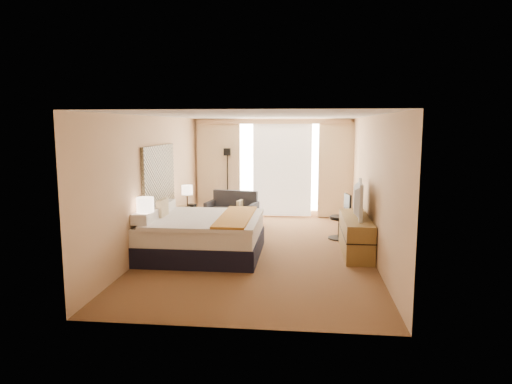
# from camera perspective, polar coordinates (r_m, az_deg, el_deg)

# --- Properties ---
(floor) EXTENTS (4.20, 7.00, 0.02)m
(floor) POSITION_cam_1_polar(r_m,az_deg,el_deg) (9.00, 0.53, -7.27)
(floor) COLOR #532417
(floor) RESTS_ON ground
(ceiling) EXTENTS (4.20, 7.00, 0.02)m
(ceiling) POSITION_cam_1_polar(r_m,az_deg,el_deg) (8.67, 0.55, 9.51)
(ceiling) COLOR silver
(ceiling) RESTS_ON wall_back
(wall_back) EXTENTS (4.20, 0.02, 2.60)m
(wall_back) POSITION_cam_1_polar(r_m,az_deg,el_deg) (12.21, 2.13, 3.05)
(wall_back) COLOR #E4B78B
(wall_back) RESTS_ON ground
(wall_front) EXTENTS (4.20, 0.02, 2.60)m
(wall_front) POSITION_cam_1_polar(r_m,az_deg,el_deg) (5.32, -3.11, -3.83)
(wall_front) COLOR #E4B78B
(wall_front) RESTS_ON ground
(wall_left) EXTENTS (0.02, 7.00, 2.60)m
(wall_left) POSITION_cam_1_polar(r_m,az_deg,el_deg) (9.19, -12.61, 1.12)
(wall_left) COLOR #E4B78B
(wall_left) RESTS_ON ground
(wall_right) EXTENTS (0.02, 7.00, 2.60)m
(wall_right) POSITION_cam_1_polar(r_m,az_deg,el_deg) (8.80, 14.29, 0.75)
(wall_right) COLOR #E4B78B
(wall_right) RESTS_ON ground
(headboard) EXTENTS (0.06, 1.85, 1.50)m
(headboard) POSITION_cam_1_polar(r_m,az_deg,el_deg) (9.36, -11.99, 1.15)
(headboard) COLOR black
(headboard) RESTS_ON wall_left
(nightstand_left) EXTENTS (0.45, 0.52, 0.55)m
(nightstand_left) POSITION_cam_1_polar(r_m,az_deg,el_deg) (8.33, -13.19, -6.82)
(nightstand_left) COLOR olive
(nightstand_left) RESTS_ON floor
(nightstand_right) EXTENTS (0.45, 0.52, 0.55)m
(nightstand_right) POSITION_cam_1_polar(r_m,az_deg,el_deg) (10.66, -8.77, -3.39)
(nightstand_right) COLOR olive
(nightstand_right) RESTS_ON floor
(media_dresser) EXTENTS (0.50, 1.80, 0.70)m
(media_dresser) POSITION_cam_1_polar(r_m,az_deg,el_deg) (8.93, 12.35, -5.27)
(media_dresser) COLOR olive
(media_dresser) RESTS_ON floor
(window) EXTENTS (2.30, 0.02, 2.30)m
(window) POSITION_cam_1_polar(r_m,az_deg,el_deg) (12.17, 3.30, 3.12)
(window) COLOR silver
(window) RESTS_ON wall_back
(curtains) EXTENTS (4.12, 0.19, 2.56)m
(curtains) POSITION_cam_1_polar(r_m,az_deg,el_deg) (12.09, 2.08, 3.51)
(curtains) COLOR beige
(curtains) RESTS_ON floor
(bed) EXTENTS (2.17, 1.98, 1.05)m
(bed) POSITION_cam_1_polar(r_m,az_deg,el_deg) (8.64, -6.81, -5.35)
(bed) COLOR black
(bed) RESTS_ON floor
(loveseat) EXTENTS (1.36, 0.89, 0.78)m
(loveseat) POSITION_cam_1_polar(r_m,az_deg,el_deg) (11.46, -2.94, -2.56)
(loveseat) COLOR #582119
(loveseat) RESTS_ON floor
(floor_lamp) EXTENTS (0.23, 0.23, 1.82)m
(floor_lamp) POSITION_cam_1_polar(r_m,az_deg,el_deg) (12.16, -3.60, 2.96)
(floor_lamp) COLOR black
(floor_lamp) RESTS_ON floor
(desk_chair) EXTENTS (0.47, 0.47, 0.97)m
(desk_chair) POSITION_cam_1_polar(r_m,az_deg,el_deg) (9.97, 10.68, -3.33)
(desk_chair) COLOR black
(desk_chair) RESTS_ON floor
(lamp_left) EXTENTS (0.30, 0.30, 0.63)m
(lamp_left) POSITION_cam_1_polar(r_m,az_deg,el_deg) (8.15, -13.68, -1.66)
(lamp_left) COLOR black
(lamp_left) RESTS_ON nightstand_left
(lamp_right) EXTENTS (0.25, 0.25, 0.52)m
(lamp_right) POSITION_cam_1_polar(r_m,az_deg,el_deg) (10.50, -8.61, 0.20)
(lamp_right) COLOR black
(lamp_right) RESTS_ON nightstand_right
(tissue_box) EXTENTS (0.15, 0.15, 0.12)m
(tissue_box) POSITION_cam_1_polar(r_m,az_deg,el_deg) (8.19, -12.79, -4.66)
(tissue_box) COLOR #86ABCF
(tissue_box) RESTS_ON nightstand_left
(telephone) EXTENTS (0.20, 0.18, 0.07)m
(telephone) POSITION_cam_1_polar(r_m,az_deg,el_deg) (10.66, -8.03, -1.69)
(telephone) COLOR black
(telephone) RESTS_ON nightstand_right
(television) EXTENTS (0.26, 1.19, 0.68)m
(television) POSITION_cam_1_polar(r_m,az_deg,el_deg) (8.85, 12.13, -0.84)
(television) COLOR black
(television) RESTS_ON media_dresser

